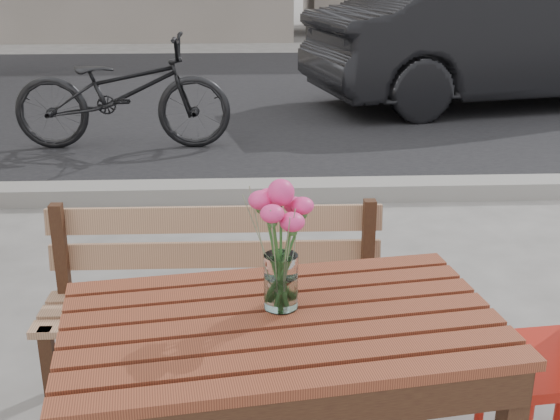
# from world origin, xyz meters

# --- Properties ---
(street) EXTENTS (30.00, 8.12, 0.12)m
(street) POSITION_xyz_m (0.00, 5.06, 0.03)
(street) COLOR black
(street) RESTS_ON ground
(main_table) EXTENTS (1.25, 0.84, 0.72)m
(main_table) POSITION_xyz_m (0.13, -0.06, 0.60)
(main_table) COLOR #5C2818
(main_table) RESTS_ON ground
(main_bench) EXTENTS (1.28, 0.39, 0.79)m
(main_bench) POSITION_xyz_m (-0.08, 0.66, 0.48)
(main_bench) COLOR #976A4E
(main_bench) RESTS_ON ground
(main_vase) EXTENTS (0.20, 0.20, 0.37)m
(main_vase) POSITION_xyz_m (0.13, -0.00, 0.95)
(main_vase) COLOR white
(main_vase) RESTS_ON main_table
(parked_car) EXTENTS (4.69, 2.49, 1.47)m
(parked_car) POSITION_xyz_m (2.99, 6.30, 0.73)
(parked_car) COLOR black
(parked_car) RESTS_ON ground
(bicycle) EXTENTS (1.91, 0.69, 1.00)m
(bicycle) POSITION_xyz_m (-1.05, 4.50, 0.50)
(bicycle) COLOR black
(bicycle) RESTS_ON ground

